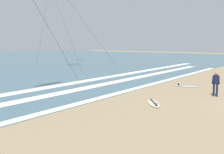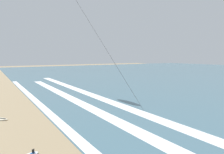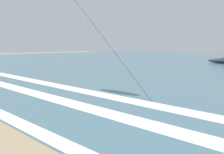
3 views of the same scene
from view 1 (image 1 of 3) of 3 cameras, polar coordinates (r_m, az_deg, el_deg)
wave_foam_shoreline at (r=17.63m, az=1.22°, el=-3.66°), size 44.47×0.61×0.01m
wave_foam_mid_break at (r=20.83m, az=-3.33°, el=-1.93°), size 43.65×1.03×0.01m
wave_foam_outer_break at (r=22.69m, az=-7.80°, el=-1.20°), size 53.09×1.08×0.01m
surfer_right_near at (r=17.86m, az=22.23°, el=-1.01°), size 0.32×0.51×1.60m
surfboard_near_water at (r=14.85m, az=9.28°, el=-5.78°), size 1.99×1.82×0.25m
surfboard_right_spare at (r=21.29m, az=16.84°, el=-1.95°), size 1.59×2.11×0.25m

